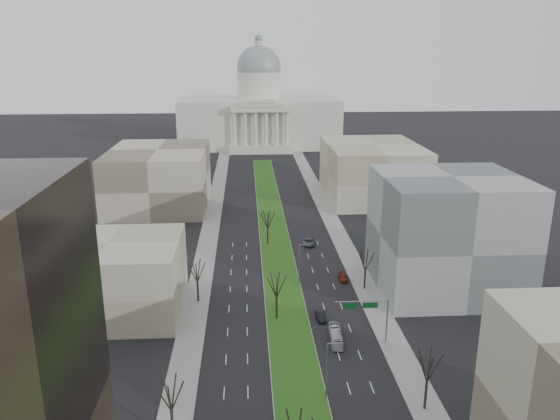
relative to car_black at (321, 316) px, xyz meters
name	(u,v)px	position (x,y,z in m)	size (l,w,h in m)	color
ground	(275,245)	(-6.22, 40.77, -0.72)	(600.00, 600.00, 0.00)	black
median	(276,246)	(-6.22, 39.75, -0.62)	(8.00, 222.03, 0.20)	#999993
sidewalk_left	(200,287)	(-23.72, 15.77, -0.64)	(5.00, 330.00, 0.15)	gray
sidewalk_right	(363,282)	(11.28, 15.77, -0.64)	(5.00, 330.00, 0.15)	gray
capitol	(259,114)	(-6.22, 190.35, 15.59)	(80.00, 46.00, 55.00)	beige
building_beige_left	(111,277)	(-39.22, 5.77, 6.28)	(26.00, 22.00, 14.00)	tan
building_grey_right	(447,233)	(27.78, 12.77, 11.28)	(28.00, 26.00, 24.00)	slate
building_far_left	(159,177)	(-41.22, 80.77, 8.28)	(30.00, 40.00, 18.00)	#776D5C
building_far_right	(372,171)	(28.78, 85.77, 8.28)	(30.00, 40.00, 18.00)	tan
tree_left_mid	(170,393)	(-23.42, -31.23, 6.28)	(5.40, 5.40, 9.72)	black
tree_left_far	(197,270)	(-23.42, 8.77, 6.12)	(5.28, 5.28, 9.50)	black
tree_right_mid	(428,364)	(10.98, -27.23, 6.44)	(5.52, 5.52, 9.94)	black
tree_right_far	(366,260)	(10.98, 12.77, 5.81)	(5.04, 5.04, 9.07)	black
tree_median_b	(276,284)	(-8.22, 0.77, 6.28)	(5.40, 5.40, 9.72)	black
tree_median_c	(268,219)	(-8.22, 40.77, 6.28)	(5.40, 5.40, 9.72)	black
streetlamp_median_b	(327,371)	(-2.46, -24.23, 4.09)	(1.90, 0.20, 9.16)	gray
streetlamp_median_c	(300,264)	(-2.46, 15.77, 4.09)	(1.90, 0.20, 9.16)	gray
mast_arm_signs	(372,311)	(7.27, -9.21, 5.39)	(9.12, 0.24, 8.09)	gray
car_black	(321,316)	(0.00, 0.00, 0.00)	(1.52, 4.37, 1.44)	black
car_red	(343,277)	(7.28, 17.44, -0.08)	(1.78, 4.38, 1.27)	maroon
car_grey_far	(309,242)	(2.37, 39.99, 0.05)	(2.55, 5.53, 1.54)	#4C4E53
box_van	(336,336)	(1.47, -8.16, 0.33)	(1.76, 7.52, 2.09)	silver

